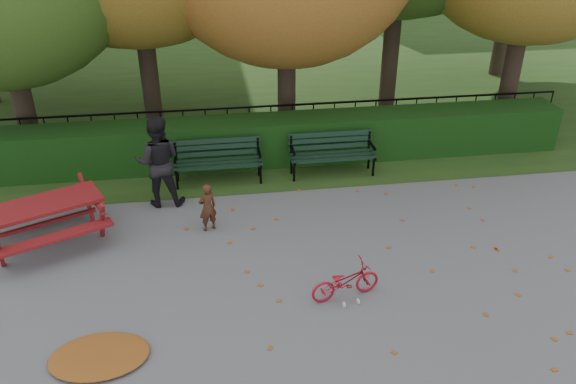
{
  "coord_description": "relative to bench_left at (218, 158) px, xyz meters",
  "views": [
    {
      "loc": [
        -1.41,
        -6.86,
        5.44
      ],
      "look_at": [
        -0.21,
        1.17,
        1.0
      ],
      "focal_mm": 35.0,
      "sensor_mm": 36.0,
      "label": 1
    }
  ],
  "objects": [
    {
      "name": "ground",
      "position": [
        1.3,
        -3.7,
        -0.52
      ],
      "size": [
        90.0,
        90.0,
        0.0
      ],
      "primitive_type": "plane",
      "color": "slate",
      "rests_on": "ground"
    },
    {
      "name": "grass_strip",
      "position": [
        1.3,
        10.3,
        -0.51
      ],
      "size": [
        90.0,
        90.0,
        0.0
      ],
      "primitive_type": "plane",
      "color": "#233A17",
      "rests_on": "ground"
    },
    {
      "name": "hedge",
      "position": [
        1.3,
        0.8,
        -0.02
      ],
      "size": [
        13.0,
        0.9,
        1.0
      ],
      "primitive_type": "cube",
      "color": "black",
      "rests_on": "ground"
    },
    {
      "name": "iron_fence",
      "position": [
        1.3,
        1.6,
        0.02
      ],
      "size": [
        14.0,
        0.04,
        1.02
      ],
      "color": "black",
      "rests_on": "ground"
    },
    {
      "name": "bench_left",
      "position": [
        0.0,
        0.0,
        0.0
      ],
      "size": [
        1.8,
        0.57,
        0.88
      ],
      "color": "black",
      "rests_on": "ground"
    },
    {
      "name": "bench_right",
      "position": [
        2.4,
        0.0,
        0.0
      ],
      "size": [
        1.8,
        0.57,
        0.88
      ],
      "color": "black",
      "rests_on": "ground"
    },
    {
      "name": "picnic_table",
      "position": [
        -2.98,
        -1.94,
        0.1
      ],
      "size": [
        2.32,
        2.14,
        0.91
      ],
      "rotation": [
        0.0,
        0.0,
        0.43
      ],
      "color": "maroon",
      "rests_on": "ground"
    },
    {
      "name": "leaf_pile",
      "position": [
        -1.76,
        -4.86,
        -0.47
      ],
      "size": [
        1.34,
        0.96,
        0.09
      ],
      "primitive_type": "ellipsoid",
      "rotation": [
        0.0,
        0.0,
        0.04
      ],
      "color": "brown",
      "rests_on": "ground"
    },
    {
      "name": "leaf_scatter",
      "position": [
        1.3,
        -3.4,
        -0.51
      ],
      "size": [
        9.0,
        5.7,
        0.01
      ],
      "primitive_type": null,
      "color": "brown",
      "rests_on": "ground"
    },
    {
      "name": "child",
      "position": [
        -0.26,
        -1.9,
        -0.06
      ],
      "size": [
        0.39,
        0.33,
        0.91
      ],
      "primitive_type": "imported",
      "rotation": [
        0.0,
        0.0,
        3.56
      ],
      "color": "#432415",
      "rests_on": "ground"
    },
    {
      "name": "adult",
      "position": [
        -1.12,
        -0.8,
        0.37
      ],
      "size": [
        0.9,
        0.71,
        1.78
      ],
      "primitive_type": "imported",
      "rotation": [
        0.0,
        0.0,
        3.1
      ],
      "color": "black",
      "rests_on": "ground"
    },
    {
      "name": "bicycle",
      "position": [
        1.72,
        -4.09,
        -0.24
      ],
      "size": [
        1.14,
        0.59,
        0.57
      ],
      "primitive_type": "imported",
      "rotation": [
        0.0,
        0.0,
        1.77
      ],
      "color": "#AB0F24",
      "rests_on": "ground"
    }
  ]
}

